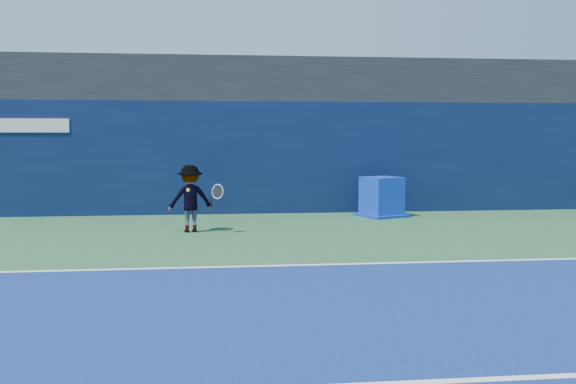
# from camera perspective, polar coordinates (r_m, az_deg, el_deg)

# --- Properties ---
(ground) EXTENTS (80.00, 80.00, 0.00)m
(ground) POSITION_cam_1_polar(r_m,az_deg,el_deg) (7.45, 1.88, -11.22)
(ground) COLOR #285A32
(ground) RESTS_ON ground
(baseline) EXTENTS (24.00, 0.10, 0.01)m
(baseline) POSITION_cam_1_polar(r_m,az_deg,el_deg) (10.34, -0.58, -6.56)
(baseline) COLOR white
(baseline) RESTS_ON ground
(stadium_band) EXTENTS (36.00, 3.00, 1.20)m
(stadium_band) POSITION_cam_1_polar(r_m,az_deg,el_deg) (18.67, -3.36, 9.66)
(stadium_band) COLOR black
(stadium_band) RESTS_ON back_wall_assembly
(back_wall_assembly) EXTENTS (36.00, 1.03, 3.00)m
(back_wall_assembly) POSITION_cam_1_polar(r_m,az_deg,el_deg) (17.62, -3.15, 3.10)
(back_wall_assembly) COLOR #0A173B
(back_wall_assembly) RESTS_ON ground
(equipment_cart) EXTENTS (1.40, 1.40, 1.02)m
(equipment_cart) POSITION_cam_1_polar(r_m,az_deg,el_deg) (16.78, 8.32, -0.57)
(equipment_cart) COLOR #0D30BC
(equipment_cart) RESTS_ON ground
(tennis_player) EXTENTS (1.23, 0.71, 1.45)m
(tennis_player) POSITION_cam_1_polar(r_m,az_deg,el_deg) (14.05, -8.68, -0.59)
(tennis_player) COLOR silver
(tennis_player) RESTS_ON ground
(tennis_ball) EXTENTS (0.07, 0.07, 0.07)m
(tennis_ball) POSITION_cam_1_polar(r_m,az_deg,el_deg) (12.58, -8.88, 0.17)
(tennis_ball) COLOR #DDEE1A
(tennis_ball) RESTS_ON ground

